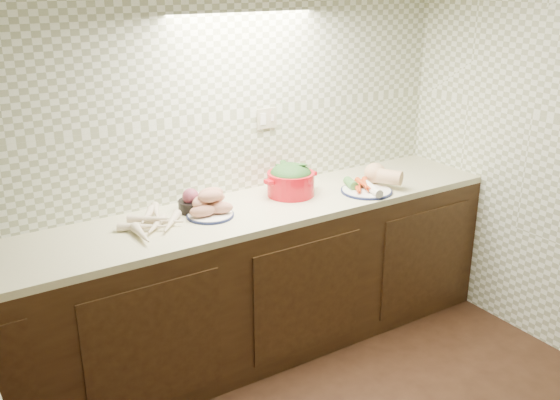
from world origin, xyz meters
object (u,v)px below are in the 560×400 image
veg_plate (370,180)px  dutch_oven (291,180)px  parsnip_pile (139,226)px  onion_bowl (193,203)px  sweet_potato_plate (209,205)px

veg_plate → dutch_oven: bearing=161.1°
parsnip_pile → onion_bowl: bearing=18.4°
parsnip_pile → sweet_potato_plate: (0.40, 0.00, 0.03)m
sweet_potato_plate → dutch_oven: 0.56m
sweet_potato_plate → onion_bowl: 0.12m
dutch_oven → veg_plate: bearing=-20.9°
sweet_potato_plate → dutch_oven: size_ratio=0.74×
onion_bowl → parsnip_pile: bearing=-161.6°
sweet_potato_plate → onion_bowl: bearing=110.5°
onion_bowl → veg_plate: size_ratio=0.43×
onion_bowl → veg_plate: 1.09m
onion_bowl → dutch_oven: (0.59, -0.07, 0.04)m
parsnip_pile → dutch_oven: dutch_oven is taller
onion_bowl → dutch_oven: bearing=-6.4°
sweet_potato_plate → onion_bowl: size_ratio=1.50×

